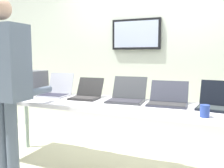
{
  "coord_description": "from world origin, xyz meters",
  "views": [
    {
      "loc": [
        0.88,
        -2.26,
        1.27
      ],
      "look_at": [
        -0.17,
        0.15,
        0.96
      ],
      "focal_mm": 38.95,
      "sensor_mm": 36.0,
      "label": 1
    }
  ],
  "objects_px": {
    "laptop_station_1": "(87,94)",
    "laptop_station_2": "(127,96)",
    "coffee_mug": "(205,111)",
    "laptop_station_3": "(168,99)",
    "person": "(5,76)",
    "laptop_station_0": "(57,91)",
    "workbench": "(121,108)",
    "equipment_box": "(27,82)",
    "laptop_station_4": "(217,103)"
  },
  "relations": [
    {
      "from": "workbench",
      "to": "laptop_station_2",
      "type": "xyz_separation_m",
      "value": [
        0.01,
        0.13,
        0.11
      ]
    },
    {
      "from": "laptop_station_2",
      "to": "laptop_station_3",
      "type": "bearing_deg",
      "value": -1.04
    },
    {
      "from": "laptop_station_3",
      "to": "laptop_station_4",
      "type": "xyz_separation_m",
      "value": [
        0.45,
        -0.01,
        0.01
      ]
    },
    {
      "from": "person",
      "to": "laptop_station_0",
      "type": "bearing_deg",
      "value": 88.86
    },
    {
      "from": "equipment_box",
      "to": "laptop_station_2",
      "type": "relative_size",
      "value": 0.99
    },
    {
      "from": "laptop_station_2",
      "to": "coffee_mug",
      "type": "height_order",
      "value": "laptop_station_2"
    },
    {
      "from": "laptop_station_0",
      "to": "person",
      "type": "height_order",
      "value": "person"
    },
    {
      "from": "equipment_box",
      "to": "person",
      "type": "distance_m",
      "value": 0.87
    },
    {
      "from": "laptop_station_1",
      "to": "laptop_station_0",
      "type": "bearing_deg",
      "value": 177.09
    },
    {
      "from": "person",
      "to": "laptop_station_1",
      "type": "bearing_deg",
      "value": 58.92
    },
    {
      "from": "coffee_mug",
      "to": "person",
      "type": "bearing_deg",
      "value": -167.76
    },
    {
      "from": "laptop_station_4",
      "to": "person",
      "type": "distance_m",
      "value": 1.96
    },
    {
      "from": "laptop_station_2",
      "to": "laptop_station_3",
      "type": "relative_size",
      "value": 1.02
    },
    {
      "from": "laptop_station_2",
      "to": "laptop_station_4",
      "type": "xyz_separation_m",
      "value": [
        0.88,
        -0.02,
        -0.0
      ]
    },
    {
      "from": "laptop_station_1",
      "to": "laptop_station_4",
      "type": "bearing_deg",
      "value": 0.19
    },
    {
      "from": "laptop_station_0",
      "to": "coffee_mug",
      "type": "relative_size",
      "value": 3.78
    },
    {
      "from": "workbench",
      "to": "laptop_station_0",
      "type": "bearing_deg",
      "value": 171.55
    },
    {
      "from": "coffee_mug",
      "to": "laptop_station_0",
      "type": "bearing_deg",
      "value": 167.29
    },
    {
      "from": "laptop_station_0",
      "to": "laptop_station_2",
      "type": "relative_size",
      "value": 0.91
    },
    {
      "from": "workbench",
      "to": "laptop_station_3",
      "type": "bearing_deg",
      "value": 15.7
    },
    {
      "from": "laptop_station_1",
      "to": "laptop_station_2",
      "type": "bearing_deg",
      "value": 2.54
    },
    {
      "from": "laptop_station_1",
      "to": "person",
      "type": "height_order",
      "value": "person"
    },
    {
      "from": "equipment_box",
      "to": "person",
      "type": "bearing_deg",
      "value": -59.9
    },
    {
      "from": "laptop_station_1",
      "to": "coffee_mug",
      "type": "distance_m",
      "value": 1.32
    },
    {
      "from": "laptop_station_1",
      "to": "coffee_mug",
      "type": "height_order",
      "value": "laptop_station_1"
    },
    {
      "from": "laptop_station_3",
      "to": "workbench",
      "type": "bearing_deg",
      "value": -164.3
    },
    {
      "from": "laptop_station_4",
      "to": "coffee_mug",
      "type": "xyz_separation_m",
      "value": [
        -0.09,
        -0.37,
        -0.01
      ]
    },
    {
      "from": "workbench",
      "to": "equipment_box",
      "type": "relative_size",
      "value": 7.91
    },
    {
      "from": "laptop_station_4",
      "to": "person",
      "type": "relative_size",
      "value": 0.2
    },
    {
      "from": "laptop_station_4",
      "to": "workbench",
      "type": "bearing_deg",
      "value": -172.61
    },
    {
      "from": "laptop_station_1",
      "to": "coffee_mug",
      "type": "relative_size",
      "value": 3.66
    },
    {
      "from": "laptop_station_4",
      "to": "coffee_mug",
      "type": "bearing_deg",
      "value": -103.72
    },
    {
      "from": "laptop_station_0",
      "to": "laptop_station_1",
      "type": "bearing_deg",
      "value": -2.91
    },
    {
      "from": "equipment_box",
      "to": "laptop_station_1",
      "type": "xyz_separation_m",
      "value": [
        0.87,
        -0.01,
        -0.09
      ]
    },
    {
      "from": "laptop_station_2",
      "to": "person",
      "type": "bearing_deg",
      "value": -140.61
    },
    {
      "from": "laptop_station_2",
      "to": "laptop_station_4",
      "type": "bearing_deg",
      "value": -1.08
    },
    {
      "from": "laptop_station_4",
      "to": "coffee_mug",
      "type": "distance_m",
      "value": 0.38
    },
    {
      "from": "laptop_station_1",
      "to": "person",
      "type": "bearing_deg",
      "value": -121.08
    },
    {
      "from": "person",
      "to": "coffee_mug",
      "type": "xyz_separation_m",
      "value": [
        1.71,
        0.37,
        -0.25
      ]
    },
    {
      "from": "laptop_station_3",
      "to": "coffee_mug",
      "type": "distance_m",
      "value": 0.52
    },
    {
      "from": "equipment_box",
      "to": "coffee_mug",
      "type": "bearing_deg",
      "value": -9.8
    },
    {
      "from": "laptop_station_3",
      "to": "person",
      "type": "distance_m",
      "value": 1.56
    },
    {
      "from": "equipment_box",
      "to": "laptop_station_2",
      "type": "xyz_separation_m",
      "value": [
        1.35,
        0.01,
        -0.09
      ]
    },
    {
      "from": "laptop_station_2",
      "to": "person",
      "type": "relative_size",
      "value": 0.23
    },
    {
      "from": "coffee_mug",
      "to": "equipment_box",
      "type": "bearing_deg",
      "value": 170.2
    },
    {
      "from": "coffee_mug",
      "to": "workbench",
      "type": "bearing_deg",
      "value": 162.71
    },
    {
      "from": "laptop_station_0",
      "to": "laptop_station_3",
      "type": "bearing_deg",
      "value": -0.36
    },
    {
      "from": "laptop_station_3",
      "to": "person",
      "type": "relative_size",
      "value": 0.22
    },
    {
      "from": "laptop_station_0",
      "to": "laptop_station_3",
      "type": "relative_size",
      "value": 0.93
    },
    {
      "from": "workbench",
      "to": "person",
      "type": "xyz_separation_m",
      "value": [
        -0.91,
        -0.62,
        0.35
      ]
    }
  ]
}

